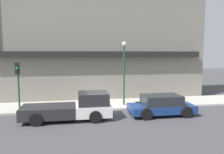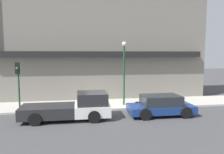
# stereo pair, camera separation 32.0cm
# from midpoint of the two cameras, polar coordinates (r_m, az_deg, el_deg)

# --- Properties ---
(ground_plane) EXTENTS (80.00, 80.00, 0.00)m
(ground_plane) POSITION_cam_midpoint_polar(r_m,az_deg,el_deg) (16.20, -2.54, -8.81)
(ground_plane) COLOR #424244
(sidewalk) EXTENTS (36.00, 3.39, 0.14)m
(sidewalk) POSITION_cam_midpoint_polar(r_m,az_deg,el_deg) (17.81, -3.24, -7.21)
(sidewalk) COLOR #B7B2A8
(sidewalk) RESTS_ON ground
(building) EXTENTS (19.80, 3.80, 11.06)m
(building) POSITION_cam_midpoint_polar(r_m,az_deg,el_deg) (20.53, -4.42, 9.88)
(building) COLOR gray
(building) RESTS_ON ground
(pickup_truck) EXTENTS (5.55, 2.18, 1.71)m
(pickup_truck) POSITION_cam_midpoint_polar(r_m,az_deg,el_deg) (14.21, -10.71, -7.89)
(pickup_truck) COLOR white
(pickup_truck) RESTS_ON ground
(parked_car) EXTENTS (4.40, 2.11, 1.38)m
(parked_car) POSITION_cam_midpoint_polar(r_m,az_deg,el_deg) (15.31, 12.14, -7.19)
(parked_car) COLOR navy
(parked_car) RESTS_ON ground
(fire_hydrant) EXTENTS (0.17, 0.17, 0.75)m
(fire_hydrant) POSITION_cam_midpoint_polar(r_m,az_deg,el_deg) (16.46, -6.80, -6.80)
(fire_hydrant) COLOR red
(fire_hydrant) RESTS_ON sidewalk
(street_lamp) EXTENTS (0.36, 0.36, 4.96)m
(street_lamp) POSITION_cam_midpoint_polar(r_m,az_deg,el_deg) (17.06, 2.63, 3.13)
(street_lamp) COLOR #1E4728
(street_lamp) RESTS_ON sidewalk
(traffic_light) EXTENTS (0.28, 0.42, 3.44)m
(traffic_light) POSITION_cam_midpoint_polar(r_m,az_deg,el_deg) (16.43, -23.88, -0.21)
(traffic_light) COLOR #1E4728
(traffic_light) RESTS_ON sidewalk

